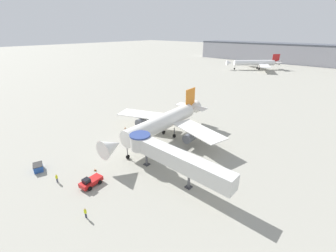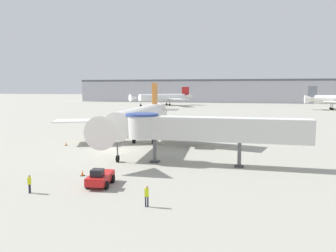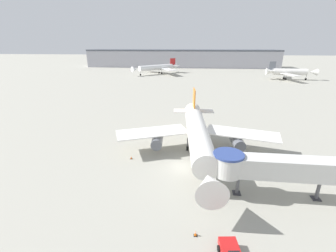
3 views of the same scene
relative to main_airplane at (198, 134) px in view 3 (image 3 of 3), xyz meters
The scene contains 8 objects.
ground_plane 6.77m from the main_airplane, 122.35° to the right, with size 800.00×800.00×0.00m, color #9E9B8E.
main_airplane is the anchor object (origin of this frame).
jet_bridge 15.84m from the main_airplane, 44.11° to the right, with size 22.35×4.10×6.21m.
traffic_cone_near_nose 19.42m from the main_airplane, 91.75° to the right, with size 0.41×0.41×0.67m.
traffic_cone_port_wing 12.93m from the main_airplane, 168.25° to the right, with size 0.38×0.38×0.63m.
background_jet_red_tail 121.12m from the main_airplane, 101.60° to the left, with size 30.61×29.78×9.97m.
background_jet_gray_tail 114.42m from the main_airplane, 61.25° to the left, with size 27.99×28.23×10.17m.
terminal_building 170.96m from the main_airplane, 93.35° to the left, with size 165.11×23.80×14.85m.
Camera 3 is at (1.01, -33.85, 19.92)m, focal length 24.00 mm.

